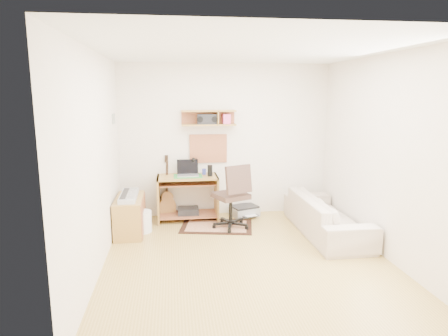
{
  "coord_description": "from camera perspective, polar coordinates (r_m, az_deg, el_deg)",
  "views": [
    {
      "loc": [
        -0.91,
        -4.74,
        2.1
      ],
      "look_at": [
        -0.15,
        1.05,
        1.0
      ],
      "focal_mm": 31.81,
      "sensor_mm": 36.0,
      "label": 1
    }
  ],
  "objects": [
    {
      "name": "waste_basket",
      "position": [
        6.27,
        -11.62,
        -7.54
      ],
      "size": [
        0.3,
        0.3,
        0.33
      ],
      "primitive_type": "cylinder",
      "rotation": [
        0.0,
        0.0,
        0.08
      ],
      "color": "white",
      "rests_on": "floor"
    },
    {
      "name": "printer",
      "position": [
        6.96,
        2.94,
        -6.17
      ],
      "size": [
        0.54,
        0.48,
        0.17
      ],
      "primitive_type": "cube",
      "rotation": [
        0.0,
        0.0,
        0.34
      ],
      "color": "#A5A8AA",
      "rests_on": "floor"
    },
    {
      "name": "speaker",
      "position": [
        6.57,
        -2.03,
        -0.37
      ],
      "size": [
        0.08,
        0.08,
        0.19
      ],
      "primitive_type": "cylinder",
      "color": "black",
      "rests_on": "desk"
    },
    {
      "name": "guitar",
      "position": [
        6.78,
        -8.19,
        -2.73
      ],
      "size": [
        0.32,
        0.23,
        1.08
      ],
      "primitive_type": null,
      "rotation": [
        0.0,
        0.0,
        0.18
      ],
      "color": "#A16A31",
      "rests_on": "floor"
    },
    {
      "name": "sofa",
      "position": [
        6.22,
        14.53,
        -5.73
      ],
      "size": [
        0.57,
        1.95,
        0.76
      ],
      "primitive_type": "imported",
      "rotation": [
        0.0,
        0.0,
        1.57
      ],
      "color": "#BFAD98",
      "rests_on": "floor"
    },
    {
      "name": "rug",
      "position": [
        6.42,
        -1.07,
        -8.35
      ],
      "size": [
        1.24,
        0.95,
        0.01
      ],
      "primitive_type": "cube",
      "rotation": [
        0.0,
        0.0,
        -0.19
      ],
      "color": "beige",
      "rests_on": "floor"
    },
    {
      "name": "right_wall",
      "position": [
        5.52,
        22.08,
        1.54
      ],
      "size": [
        0.01,
        4.0,
        2.6
      ],
      "primitive_type": "cube",
      "color": "white",
      "rests_on": "ground"
    },
    {
      "name": "wall_photo",
      "position": [
        6.31,
        -15.57,
        6.83
      ],
      "size": [
        0.02,
        0.2,
        0.15
      ],
      "primitive_type": "cube",
      "color": "#4C8CBF",
      "rests_on": "left_wall"
    },
    {
      "name": "left_wall",
      "position": [
        4.89,
        -17.91,
        0.72
      ],
      "size": [
        0.01,
        4.0,
        2.6
      ],
      "primitive_type": "cube",
      "color": "white",
      "rests_on": "ground"
    },
    {
      "name": "cork_board",
      "position": [
        6.81,
        -2.28,
        2.82
      ],
      "size": [
        0.64,
        0.03,
        0.49
      ],
      "primitive_type": "cube",
      "color": "tan",
      "rests_on": "back_wall"
    },
    {
      "name": "boombox",
      "position": [
        6.65,
        -2.47,
        7.04
      ],
      "size": [
        0.32,
        0.15,
        0.17
      ],
      "primitive_type": "cube",
      "color": "black",
      "rests_on": "wall_shelf"
    },
    {
      "name": "desk_lamp",
      "position": [
        6.73,
        -3.99,
        0.32
      ],
      "size": [
        0.1,
        0.1,
        0.29
      ],
      "primitive_type": null,
      "color": "black",
      "rests_on": "desk"
    },
    {
      "name": "desk",
      "position": [
        6.7,
        -5.22,
        -4.3
      ],
      "size": [
        1.0,
        0.55,
        0.75
      ],
      "primitive_type": null,
      "color": "#AD823D",
      "rests_on": "floor"
    },
    {
      "name": "floor",
      "position": [
        5.27,
        3.19,
        -12.92
      ],
      "size": [
        3.6,
        4.0,
        0.01
      ],
      "primitive_type": "cube",
      "color": "tan",
      "rests_on": "ground"
    },
    {
      "name": "wall_shelf",
      "position": [
        6.65,
        -2.23,
        7.22
      ],
      "size": [
        0.9,
        0.25,
        0.26
      ],
      "primitive_type": "cube",
      "color": "#AD823D",
      "rests_on": "back_wall"
    },
    {
      "name": "back_wall",
      "position": [
        6.85,
        0.2,
        3.97
      ],
      "size": [
        3.6,
        0.01,
        2.6
      ],
      "primitive_type": "cube",
      "color": "white",
      "rests_on": "ground"
    },
    {
      "name": "laptop",
      "position": [
        6.56,
        -5.22,
        -0.05
      ],
      "size": [
        0.35,
        0.35,
        0.27
      ],
      "primitive_type": null,
      "rotation": [
        0.0,
        0.0,
        -0.0
      ],
      "color": "silver",
      "rests_on": "desk"
    },
    {
      "name": "task_chair",
      "position": [
        6.22,
        0.97,
        -3.98
      ],
      "size": [
        0.71,
        0.71,
        1.05
      ],
      "primitive_type": null,
      "rotation": [
        0.0,
        0.0,
        0.41
      ],
      "color": "#3D2B24",
      "rests_on": "floor"
    },
    {
      "name": "cabinet",
      "position": [
        6.25,
        -13.39,
        -6.62
      ],
      "size": [
        0.4,
        0.9,
        0.55
      ],
      "primitive_type": "cube",
      "color": "#AD823D",
      "rests_on": "floor"
    },
    {
      "name": "ceiling",
      "position": [
        4.85,
        3.52,
        16.61
      ],
      "size": [
        3.6,
        4.0,
        0.01
      ],
      "primitive_type": "cube",
      "color": "white",
      "rests_on": "ground"
    },
    {
      "name": "pencil_cup",
      "position": [
        6.71,
        -2.88,
        -0.52
      ],
      "size": [
        0.07,
        0.07,
        0.1
      ],
      "primitive_type": "cylinder",
      "color": "#363FA2",
      "rests_on": "desk"
    },
    {
      "name": "music_keyboard",
      "position": [
        6.16,
        -13.51,
        -3.88
      ],
      "size": [
        0.24,
        0.77,
        0.07
      ],
      "primitive_type": "cube",
      "color": "#B2B5BA",
      "rests_on": "cabinet"
    }
  ]
}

